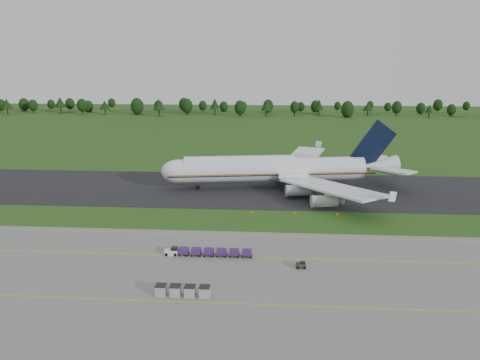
# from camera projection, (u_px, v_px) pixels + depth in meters

# --- Properties ---
(ground) EXTENTS (600.00, 600.00, 0.00)m
(ground) POSITION_uv_depth(u_px,v_px,m) (247.00, 220.00, 112.66)
(ground) COLOR #264C16
(ground) RESTS_ON ground
(apron) EXTENTS (300.00, 52.00, 0.06)m
(apron) POSITION_uv_depth(u_px,v_px,m) (235.00, 286.00, 79.80)
(apron) COLOR slate
(apron) RESTS_ON ground
(taxiway) EXTENTS (300.00, 40.00, 0.08)m
(taxiway) POSITION_uv_depth(u_px,v_px,m) (252.00, 189.00, 139.70)
(taxiway) COLOR black
(taxiway) RESTS_ON ground
(apron_markings) EXTENTS (300.00, 30.20, 0.01)m
(apron_markings) POSITION_uv_depth(u_px,v_px,m) (238.00, 268.00, 86.57)
(apron_markings) COLOR #D5C20C
(apron_markings) RESTS_ON apron
(tree_line) EXTENTS (526.56, 23.30, 11.83)m
(tree_line) POSITION_uv_depth(u_px,v_px,m) (220.00, 106.00, 324.85)
(tree_line) COLOR black
(tree_line) RESTS_ON ground
(aircraft) EXTENTS (72.67, 69.74, 20.32)m
(aircraft) POSITION_uv_depth(u_px,v_px,m) (276.00, 169.00, 140.37)
(aircraft) COLOR white
(aircraft) RESTS_ON ground
(baggage_train) EXTENTS (17.27, 1.57, 1.51)m
(baggage_train) POSITION_uv_depth(u_px,v_px,m) (207.00, 252.00, 91.89)
(baggage_train) COLOR silver
(baggage_train) RESTS_ON apron
(utility_cart) EXTENTS (1.85, 1.24, 0.97)m
(utility_cart) POSITION_uv_depth(u_px,v_px,m) (301.00, 266.00, 86.56)
(utility_cart) COLOR #282C1F
(utility_cart) RESTS_ON apron
(uld_row) EXTENTS (8.98, 1.78, 1.76)m
(uld_row) POSITION_uv_depth(u_px,v_px,m) (183.00, 291.00, 76.24)
(uld_row) COLOR #9C9C9C
(uld_row) RESTS_ON apron
(edge_markers) EXTENTS (21.62, 0.30, 0.60)m
(edge_markers) POSITION_uv_depth(u_px,v_px,m) (295.00, 214.00, 116.71)
(edge_markers) COLOR #E06407
(edge_markers) RESTS_ON ground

